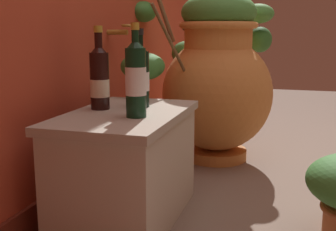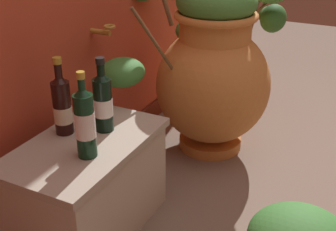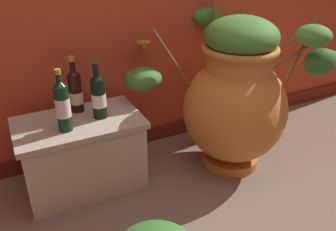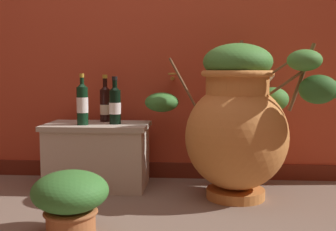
{
  "view_description": "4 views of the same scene",
  "coord_description": "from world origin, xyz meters",
  "px_view_note": "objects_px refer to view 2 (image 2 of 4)",
  "views": [
    {
      "loc": [
        -1.81,
        0.25,
        0.7
      ],
      "look_at": [
        -0.08,
        0.76,
        0.34
      ],
      "focal_mm": 45.73,
      "sensor_mm": 36.0,
      "label": 1
    },
    {
      "loc": [
        -1.54,
        -0.1,
        1.21
      ],
      "look_at": [
        0.08,
        0.72,
        0.34
      ],
      "focal_mm": 46.81,
      "sensor_mm": 36.0,
      "label": 2
    },
    {
      "loc": [
        -0.7,
        -0.84,
        1.28
      ],
      "look_at": [
        0.06,
        0.71,
        0.38
      ],
      "focal_mm": 38.24,
      "sensor_mm": 36.0,
      "label": 3
    },
    {
      "loc": [
        0.25,
        -1.84,
        0.74
      ],
      "look_at": [
        0.04,
        0.85,
        0.46
      ],
      "focal_mm": 46.28,
      "sensor_mm": 36.0,
      "label": 4
    }
  ],
  "objects_px": {
    "wine_bottle_left": "(62,104)",
    "wine_bottle_middle": "(85,121)",
    "terracotta_urn": "(213,68)",
    "wine_bottle_right": "(103,100)"
  },
  "relations": [
    {
      "from": "wine_bottle_left",
      "to": "wine_bottle_middle",
      "type": "distance_m",
      "value": 0.21
    },
    {
      "from": "wine_bottle_left",
      "to": "wine_bottle_middle",
      "type": "bearing_deg",
      "value": -119.25
    },
    {
      "from": "wine_bottle_left",
      "to": "terracotta_urn",
      "type": "bearing_deg",
      "value": -18.76
    },
    {
      "from": "terracotta_urn",
      "to": "wine_bottle_right",
      "type": "relative_size",
      "value": 3.84
    },
    {
      "from": "wine_bottle_left",
      "to": "wine_bottle_right",
      "type": "bearing_deg",
      "value": -54.48
    },
    {
      "from": "terracotta_urn",
      "to": "wine_bottle_right",
      "type": "xyz_separation_m",
      "value": [
        -0.75,
        0.16,
        0.09
      ]
    },
    {
      "from": "terracotta_urn",
      "to": "wine_bottle_middle",
      "type": "distance_m",
      "value": 0.95
    },
    {
      "from": "wine_bottle_right",
      "to": "wine_bottle_left",
      "type": "bearing_deg",
      "value": 125.52
    },
    {
      "from": "terracotta_urn",
      "to": "wine_bottle_right",
      "type": "height_order",
      "value": "terracotta_urn"
    },
    {
      "from": "wine_bottle_right",
      "to": "terracotta_urn",
      "type": "bearing_deg",
      "value": -12.07
    }
  ]
}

